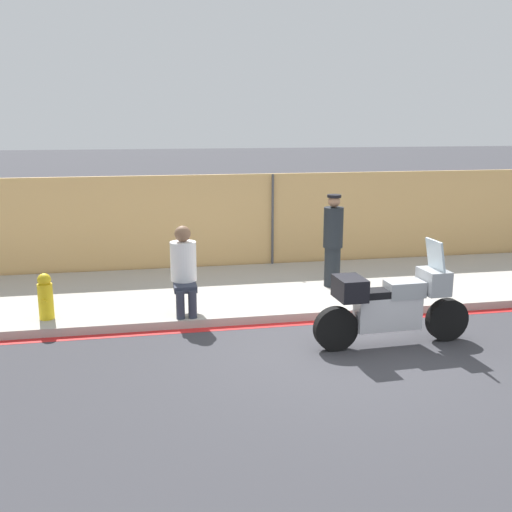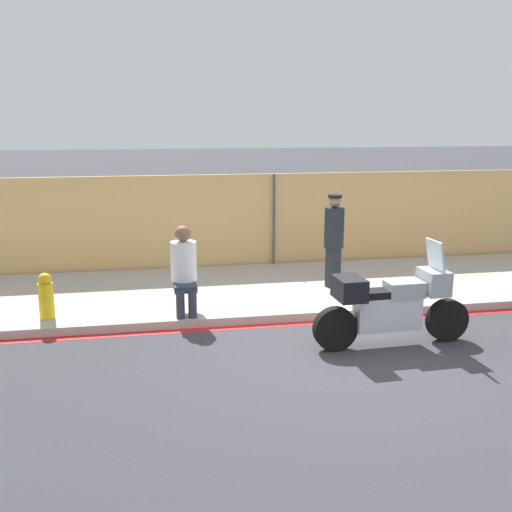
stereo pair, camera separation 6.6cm
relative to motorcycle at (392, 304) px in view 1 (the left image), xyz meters
The scene contains 8 objects.
ground_plane 0.91m from the motorcycle, behind, with size 120.00×120.00×0.00m, color #38383D.
sidewalk 3.00m from the motorcycle, 103.43° to the left, with size 43.85×3.36×0.13m.
curb_paint_stripe 1.43m from the motorcycle, 121.80° to the left, with size 43.85×0.18×0.01m.
storefront_fence 4.71m from the motorcycle, 98.41° to the left, with size 41.65×0.17×2.01m.
motorcycle is the anchor object (origin of this frame).
officer_standing 2.67m from the motorcycle, 89.99° to the left, with size 0.35×0.35×1.66m.
person_seated_on_curb 3.22m from the motorcycle, 148.44° to the left, with size 0.41×0.70×1.35m.
fire_hydrant 5.10m from the motorcycle, 160.70° to the left, with size 0.22×0.28×0.71m.
Camera 1 is at (-2.65, -7.42, 3.07)m, focal length 42.00 mm.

